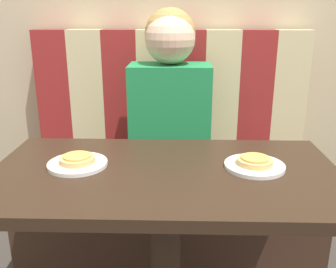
{
  "coord_description": "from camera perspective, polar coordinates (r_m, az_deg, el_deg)",
  "views": [
    {
      "loc": [
        0.04,
        -1.03,
        1.2
      ],
      "look_at": [
        0.0,
        0.3,
        0.77
      ],
      "focal_mm": 40.0,
      "sensor_mm": 36.0,
      "label": 1
    }
  ],
  "objects": [
    {
      "name": "booth_seat",
      "position": [
        1.89,
        0.26,
        -12.54
      ],
      "size": [
        1.34,
        0.57,
        0.48
      ],
      "color": "#382319",
      "rests_on": "ground_plane"
    },
    {
      "name": "booth_backrest",
      "position": [
        1.91,
        0.46,
        5.95
      ],
      "size": [
        1.34,
        0.1,
        0.64
      ],
      "color": "maroon",
      "rests_on": "booth_seat"
    },
    {
      "name": "dining_table",
      "position": [
        1.17,
        -0.42,
        -10.63
      ],
      "size": [
        1.05,
        0.57,
        0.75
      ],
      "color": "black",
      "rests_on": "ground_plane"
    },
    {
      "name": "person",
      "position": [
        1.67,
        0.3,
        6.36
      ],
      "size": [
        0.36,
        0.24,
        0.74
      ],
      "color": "#1E8447",
      "rests_on": "booth_seat"
    },
    {
      "name": "plate_left",
      "position": [
        1.18,
        -13.61,
        -4.45
      ],
      "size": [
        0.18,
        0.18,
        0.01
      ],
      "color": "white",
      "rests_on": "dining_table"
    },
    {
      "name": "plate_right",
      "position": [
        1.17,
        13.04,
        -4.75
      ],
      "size": [
        0.18,
        0.18,
        0.01
      ],
      "color": "white",
      "rests_on": "dining_table"
    },
    {
      "name": "pizza_left",
      "position": [
        1.18,
        -13.67,
        -3.72
      ],
      "size": [
        0.11,
        0.11,
        0.02
      ],
      "color": "tan",
      "rests_on": "plate_left"
    },
    {
      "name": "pizza_right",
      "position": [
        1.16,
        13.09,
        -4.0
      ],
      "size": [
        0.11,
        0.11,
        0.02
      ],
      "color": "tan",
      "rests_on": "plate_right"
    }
  ]
}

